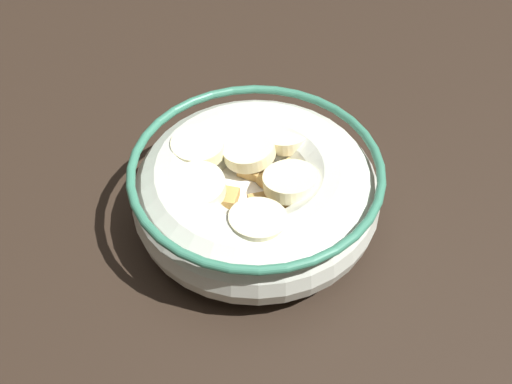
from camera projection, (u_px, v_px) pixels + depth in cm
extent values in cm
cube|color=black|center=(256.00, 229.00, 45.67)|extent=(116.72, 116.72, 2.00)
cylinder|color=beige|center=(256.00, 218.00, 44.71)|extent=(9.13, 9.13, 0.60)
torus|color=beige|center=(256.00, 194.00, 42.85)|extent=(16.61, 16.61, 5.61)
torus|color=#337259|center=(256.00, 168.00, 40.99)|extent=(16.71, 16.71, 0.60)
cylinder|color=white|center=(256.00, 190.00, 42.56)|extent=(13.24, 13.24, 0.40)
cube|color=#AD7F42|center=(190.00, 206.00, 40.94)|extent=(2.06, 2.07, 0.74)
cube|color=tan|center=(292.00, 170.00, 42.95)|extent=(2.17, 2.17, 0.77)
cube|color=#AD7F42|center=(328.00, 154.00, 43.88)|extent=(2.16, 2.14, 0.82)
cube|color=tan|center=(335.00, 198.00, 41.30)|extent=(1.86, 1.82, 0.81)
cube|color=tan|center=(231.00, 230.00, 39.31)|extent=(1.61, 1.68, 0.88)
cube|color=#B78947|center=(254.00, 168.00, 43.07)|extent=(2.18, 2.17, 0.80)
cube|color=#AD7F42|center=(257.00, 205.00, 41.00)|extent=(1.61, 1.59, 0.73)
cube|color=#B78947|center=(284.00, 198.00, 41.08)|extent=(2.16, 2.15, 0.76)
cube|color=#B78947|center=(244.00, 134.00, 45.34)|extent=(1.80, 1.76, 0.78)
cube|color=#B78947|center=(188.00, 178.00, 42.60)|extent=(1.75, 1.73, 0.74)
cube|color=#B78947|center=(196.00, 237.00, 39.17)|extent=(2.16, 2.18, 0.85)
cube|color=#B78947|center=(226.00, 197.00, 41.33)|extent=(2.08, 2.06, 0.78)
cube|color=#B78947|center=(321.00, 180.00, 42.22)|extent=(1.98, 2.03, 0.89)
cube|color=#AD7F42|center=(274.00, 236.00, 39.16)|extent=(2.05, 2.05, 0.72)
cube|color=#AD7F42|center=(250.00, 241.00, 38.80)|extent=(1.61, 1.56, 0.82)
cube|color=#B78947|center=(273.00, 181.00, 42.16)|extent=(2.12, 2.14, 0.77)
cube|color=tan|center=(311.00, 226.00, 39.83)|extent=(2.20, 2.21, 0.84)
cube|color=#B78947|center=(291.00, 147.00, 44.57)|extent=(2.14, 2.15, 0.77)
cube|color=#AD7F42|center=(264.00, 136.00, 45.19)|extent=(2.18, 2.18, 0.73)
cube|color=tan|center=(232.00, 154.00, 43.85)|extent=(2.14, 2.13, 0.78)
cylinder|color=beige|center=(198.00, 147.00, 42.49)|extent=(4.81, 4.81, 0.98)
cylinder|color=beige|center=(258.00, 222.00, 38.15)|extent=(4.96, 4.92, 1.39)
cylinder|color=beige|center=(291.00, 182.00, 40.83)|extent=(5.10, 5.05, 1.72)
cylinder|color=#F4EABC|center=(287.00, 134.00, 44.04)|extent=(3.65, 3.68, 1.44)
cylinder|color=beige|center=(247.00, 150.00, 42.91)|extent=(4.93, 4.98, 1.64)
cylinder|color=#F9EFC6|center=(197.00, 187.00, 40.12)|extent=(4.97, 4.96, 1.36)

